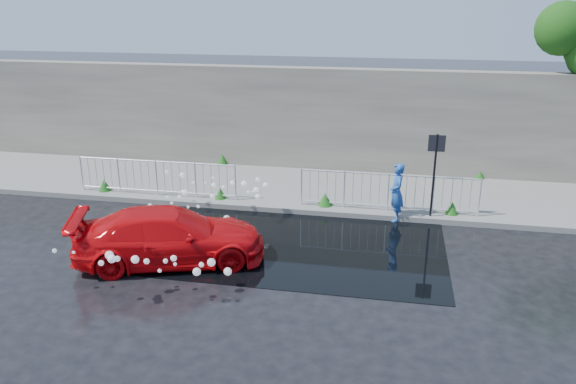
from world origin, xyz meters
TOP-DOWN VIEW (x-y plane):
  - ground at (0.00, 0.00)m, footprint 90.00×90.00m
  - pavement at (0.00, 5.00)m, footprint 30.00×4.00m
  - curb at (0.00, 3.00)m, footprint 30.00×0.25m
  - retaining_wall at (0.00, 7.20)m, footprint 30.00×0.60m
  - puddle at (0.50, 1.00)m, footprint 8.00×5.00m
  - sign_post at (4.20, 3.10)m, footprint 0.45×0.06m
  - railing_left at (-4.00, 3.35)m, footprint 5.05×0.05m
  - railing_right at (3.00, 3.35)m, footprint 5.05×0.05m
  - weeds at (-0.32, 4.40)m, footprint 12.17×3.93m
  - water_spray at (-1.83, 0.29)m, footprint 3.70×5.59m
  - red_car at (-1.98, -0.59)m, footprint 4.78×3.10m
  - person at (3.23, 3.00)m, footprint 0.51×0.67m

SIDE VIEW (x-z plane):
  - ground at x=0.00m, z-range 0.00..0.00m
  - puddle at x=0.50m, z-range 0.00..0.01m
  - pavement at x=0.00m, z-range 0.00..0.15m
  - curb at x=0.00m, z-range 0.00..0.16m
  - weeds at x=-0.32m, z-range 0.14..0.51m
  - red_car at x=-1.98m, z-range 0.00..1.29m
  - water_spray at x=-1.83m, z-range 0.10..1.25m
  - railing_left at x=-4.00m, z-range 0.19..1.29m
  - railing_right at x=3.00m, z-range 0.19..1.29m
  - person at x=3.23m, z-range 0.00..1.65m
  - sign_post at x=4.20m, z-range 0.47..2.97m
  - retaining_wall at x=0.00m, z-range 0.15..3.65m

